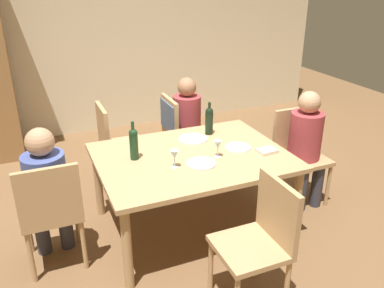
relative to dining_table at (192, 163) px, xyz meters
name	(u,v)px	position (x,y,z in m)	size (l,w,h in m)	color
ground_plane	(192,226)	(0.00, 0.00, -0.65)	(10.00, 10.00, 0.00)	brown
rear_room_partition	(112,33)	(0.00, 2.80, 0.70)	(6.40, 0.12, 2.70)	beige
dining_table	(192,163)	(0.00, 0.00, 0.00)	(1.59, 1.20, 0.72)	tan
chair_far_right	(177,126)	(0.23, 0.98, -0.05)	(0.46, 0.44, 0.92)	tan
chair_left_end	(51,209)	(-1.17, -0.09, -0.11)	(0.44, 0.44, 0.92)	tan
chair_right_end	(298,149)	(1.17, 0.09, -0.11)	(0.44, 0.44, 0.92)	tan
chair_near	(261,236)	(0.09, -0.98, -0.11)	(0.44, 0.44, 0.92)	tan
chair_far_left	(115,141)	(-0.44, 0.98, -0.11)	(0.44, 0.44, 0.92)	tan
person_woman_host	(189,120)	(0.38, 0.98, 0.00)	(0.35, 0.30, 1.12)	#33333D
person_man_bearded	(47,187)	(-1.17, 0.03, 0.01)	(0.31, 0.36, 1.14)	#33333D
person_man_guest	(307,141)	(1.17, -0.03, 0.01)	(0.31, 0.36, 1.14)	#33333D
wine_bottle_tall_green	(134,143)	(-0.47, 0.11, 0.22)	(0.07, 0.07, 0.33)	#19381E
wine_bottle_dark_red	(209,120)	(0.33, 0.37, 0.21)	(0.07, 0.07, 0.31)	black
wine_glass_near_left	(218,145)	(0.18, -0.12, 0.18)	(0.07, 0.07, 0.15)	silver
wine_glass_centre	(174,155)	(-0.22, -0.16, 0.18)	(0.07, 0.07, 0.15)	silver
dinner_plate_host	(238,147)	(0.42, -0.03, 0.08)	(0.23, 0.23, 0.01)	white
dinner_plate_guest_left	(193,139)	(0.14, 0.30, 0.08)	(0.27, 0.27, 0.01)	white
dinner_plate_guest_right	(201,164)	(0.00, -0.19, 0.08)	(0.24, 0.24, 0.01)	silver
folded_napkin	(267,151)	(0.61, -0.21, 0.09)	(0.16, 0.12, 0.03)	beige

